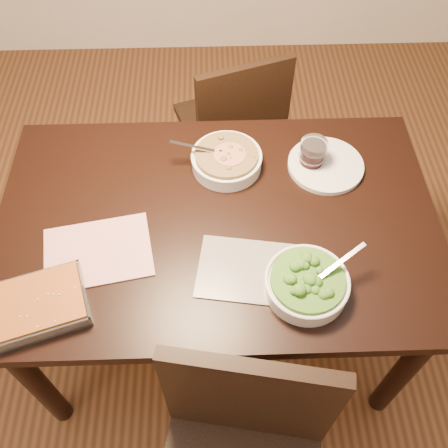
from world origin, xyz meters
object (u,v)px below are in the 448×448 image
(stew_bowl, at_px, (227,159))
(wine_tumbler, at_px, (313,153))
(baking_dish, at_px, (37,305))
(table, at_px, (218,236))
(chair_far, at_px, (234,124))
(dinner_plate, at_px, (326,165))
(broccoli_bowl, at_px, (307,283))

(stew_bowl, xyz_separation_m, wine_tumbler, (0.29, -0.00, 0.02))
(stew_bowl, bearing_deg, baking_dish, -135.97)
(table, bearing_deg, stew_bowl, 80.64)
(chair_far, bearing_deg, dinner_plate, 100.03)
(broccoli_bowl, xyz_separation_m, baking_dish, (-0.75, -0.04, -0.01))
(wine_tumbler, distance_m, chair_far, 0.64)
(table, distance_m, dinner_plate, 0.44)
(stew_bowl, height_order, broccoli_bowl, broccoli_bowl)
(table, height_order, dinner_plate, dinner_plate)
(baking_dish, distance_m, wine_tumbler, 0.98)
(stew_bowl, height_order, wine_tumbler, wine_tumbler)
(stew_bowl, xyz_separation_m, chair_far, (0.05, 0.50, -0.30))
(table, bearing_deg, wine_tumbler, 34.33)
(table, relative_size, wine_tumbler, 13.94)
(dinner_plate, height_order, chair_far, chair_far)
(dinner_plate, bearing_deg, chair_far, 119.01)
(table, relative_size, baking_dish, 4.43)
(chair_far, bearing_deg, stew_bowl, 65.10)
(baking_dish, distance_m, dinner_plate, 1.01)
(baking_dish, bearing_deg, broccoli_bowl, -14.41)
(baking_dish, height_order, wine_tumbler, wine_tumbler)
(wine_tumbler, relative_size, chair_far, 0.12)
(baking_dish, relative_size, wine_tumbler, 3.14)
(table, bearing_deg, chair_far, 83.01)
(table, xyz_separation_m, broccoli_bowl, (0.25, -0.26, 0.13))
(broccoli_bowl, distance_m, baking_dish, 0.75)
(stew_bowl, bearing_deg, broccoli_bowl, -66.56)
(baking_dish, xyz_separation_m, wine_tumbler, (0.83, 0.52, 0.03))
(dinner_plate, bearing_deg, stew_bowl, 177.47)
(table, height_order, wine_tumbler, wine_tumbler)
(dinner_plate, distance_m, chair_far, 0.65)
(stew_bowl, xyz_separation_m, broccoli_bowl, (0.21, -0.48, -0.00))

